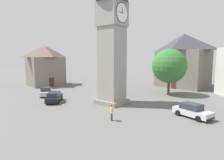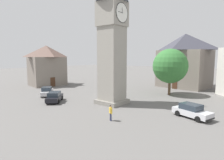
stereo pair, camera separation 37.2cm
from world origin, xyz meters
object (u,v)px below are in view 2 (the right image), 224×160
Objects in this scene: clock_tower at (112,21)px; pedestrian at (111,111)px; building_shop_left at (47,65)px; car_blue_kerb at (55,97)px; car_silver_kerb at (47,91)px; car_red_corner at (192,111)px; tree at (170,66)px; building_corner_back at (185,60)px.

clock_tower is 11.78× the size of pedestrian.
pedestrian is 0.18× the size of building_shop_left.
car_blue_kerb is at bearing -56.21° from clock_tower.
car_blue_kerb is (4.79, -7.15, -10.85)m from clock_tower.
pedestrian is 29.50m from building_shop_left.
car_silver_kerb is 0.46× the size of building_shop_left.
car_silver_kerb is at bearing -109.82° from car_blue_kerb.
car_blue_kerb is 0.97× the size of car_silver_kerb.
car_red_corner is 0.55× the size of tree.
car_silver_kerb is at bearing -31.16° from building_corner_back.
building_shop_left is at bearing -118.47° from car_blue_kerb.
car_blue_kerb and car_red_corner have the same top height.
clock_tower is 15.36m from car_red_corner.
clock_tower is at bearing -141.58° from pedestrian.
tree reaches higher than car_silver_kerb.
clock_tower is 24.33m from building_shop_left.
building_shop_left reaches higher than pedestrian.
clock_tower reaches higher than car_blue_kerb.
car_blue_kerb is 0.45× the size of building_shop_left.
building_shop_left reaches higher than car_blue_kerb.
car_red_corner is 2.63× the size of pedestrian.
building_shop_left is 0.80× the size of building_corner_back.
building_corner_back is (-10.52, -1.03, 0.89)m from tree.
clock_tower is 2.46× the size of tree.
building_shop_left is at bearing -55.22° from building_corner_back.
clock_tower is 13.85m from car_blue_kerb.
car_blue_kerb is at bearing 70.18° from car_silver_kerb.
building_corner_back is (-27.60, -1.74, 4.97)m from pedestrian.
clock_tower is at bearing -7.46° from building_corner_back.
clock_tower is 13.60m from tree.
car_red_corner is 34.26m from building_shop_left.
building_corner_back is at bearing -176.38° from pedestrian.
building_corner_back is at bearing -174.42° from tree.
car_blue_kerb is at bearing 61.53° from building_shop_left.
pedestrian is (2.81, 16.74, 0.25)m from car_silver_kerb.
building_corner_back reaches higher than car_silver_kerb.
car_silver_kerb is 16.97m from pedestrian.
car_red_corner is 0.48× the size of building_shop_left.
car_silver_kerb is at bearing -99.52° from pedestrian.
tree is at bearing 145.52° from car_blue_kerb.
building_corner_back reaches higher than car_blue_kerb.
clock_tower reaches higher than pedestrian.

